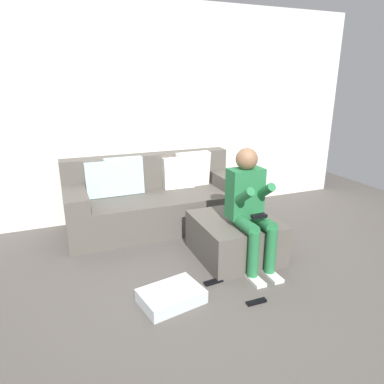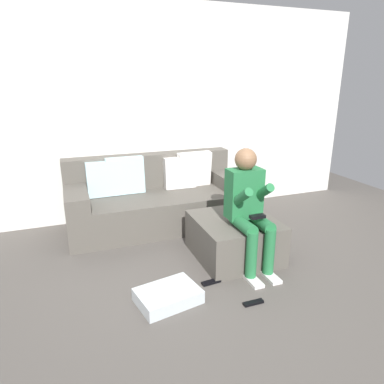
{
  "view_description": "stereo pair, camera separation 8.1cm",
  "coord_description": "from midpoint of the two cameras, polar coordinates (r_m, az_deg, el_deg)",
  "views": [
    {
      "loc": [
        -1.23,
        -2.16,
        1.72
      ],
      "look_at": [
        0.09,
        1.16,
        0.56
      ],
      "focal_mm": 32.48,
      "sensor_mm": 36.0,
      "label": 1
    },
    {
      "loc": [
        -1.15,
        -2.19,
        1.72
      ],
      "look_at": [
        0.09,
        1.16,
        0.56
      ],
      "focal_mm": 32.48,
      "sensor_mm": 36.0,
      "label": 2
    }
  ],
  "objects": [
    {
      "name": "storage_bin",
      "position": [
        2.93,
        -4.26,
        -16.68
      ],
      "size": [
        0.54,
        0.43,
        0.11
      ],
      "primitive_type": "cube",
      "rotation": [
        0.0,
        0.0,
        0.19
      ],
      "color": "silver",
      "rests_on": "ground_plane"
    },
    {
      "name": "ottoman",
      "position": [
        3.55,
        6.42,
        -7.39
      ],
      "size": [
        0.76,
        0.81,
        0.4
      ],
      "primitive_type": "cube",
      "color": "#59544C",
      "rests_on": "ground_plane"
    },
    {
      "name": "person_seated",
      "position": [
        3.25,
        8.76,
        -1.84
      ],
      "size": [
        0.33,
        0.62,
        1.13
      ],
      "color": "#26723F",
      "rests_on": "ground_plane"
    },
    {
      "name": "remote_by_storage_bin",
      "position": [
        3.18,
        2.8,
        -14.52
      ],
      "size": [
        0.18,
        0.07,
        0.02
      ],
      "primitive_type": "cube",
      "rotation": [
        0.0,
        0.0,
        0.1
      ],
      "color": "black",
      "rests_on": "ground_plane"
    },
    {
      "name": "remote_near_ottoman",
      "position": [
        2.97,
        9.73,
        -17.36
      ],
      "size": [
        0.17,
        0.05,
        0.02
      ],
      "primitive_type": "cube",
      "rotation": [
        0.0,
        0.0,
        -0.0
      ],
      "color": "black",
      "rests_on": "ground_plane"
    },
    {
      "name": "wall_back",
      "position": [
        4.52,
        -6.52,
        12.69
      ],
      "size": [
        5.64,
        0.1,
        2.62
      ],
      "primitive_type": "cube",
      "color": "silver",
      "rests_on": "ground_plane"
    },
    {
      "name": "couch_sectional",
      "position": [
        4.28,
        -6.74,
        -1.13
      ],
      "size": [
        2.09,
        0.89,
        0.86
      ],
      "color": "#59544C",
      "rests_on": "ground_plane"
    },
    {
      "name": "ground_plane",
      "position": [
        3.01,
        6.0,
        -16.91
      ],
      "size": [
        7.33,
        7.33,
        0.0
      ],
      "primitive_type": "plane",
      "color": "#544F49"
    }
  ]
}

